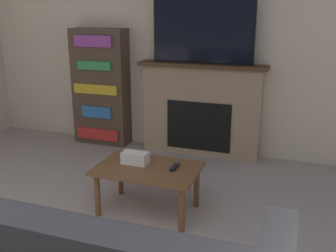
{
  "coord_description": "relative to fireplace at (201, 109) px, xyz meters",
  "views": [
    {
      "loc": [
        1.05,
        -0.65,
        1.67
      ],
      "look_at": [
        -0.04,
        2.41,
        0.7
      ],
      "focal_mm": 42.0,
      "sensor_mm": 36.0,
      "label": 1
    }
  ],
  "objects": [
    {
      "name": "bookshelf",
      "position": [
        -1.3,
        -0.02,
        0.18
      ],
      "size": [
        0.7,
        0.29,
        1.45
      ],
      "color": "#4C3D2D",
      "rests_on": "ground_plane"
    },
    {
      "name": "remote_control",
      "position": [
        0.17,
        -1.48,
        -0.13
      ],
      "size": [
        0.04,
        0.15,
        0.02
      ],
      "color": "black",
      "rests_on": "coffee_table"
    },
    {
      "name": "tv",
      "position": [
        -0.0,
        -0.02,
        0.89
      ],
      "size": [
        1.15,
        0.03,
        0.7
      ],
      "color": "black",
      "rests_on": "fireplace"
    },
    {
      "name": "tissue_box",
      "position": [
        -0.18,
        -1.48,
        -0.09
      ],
      "size": [
        0.22,
        0.12,
        0.1
      ],
      "color": "white",
      "rests_on": "coffee_table"
    },
    {
      "name": "wall_back",
      "position": [
        0.08,
        0.14,
        0.81
      ],
      "size": [
        6.96,
        0.06,
        2.7
      ],
      "color": "beige",
      "rests_on": "ground_plane"
    },
    {
      "name": "fireplace",
      "position": [
        0.0,
        0.0,
        0.0
      ],
      "size": [
        1.48,
        0.28,
        1.08
      ],
      "color": "tan",
      "rests_on": "ground_plane"
    },
    {
      "name": "coffee_table",
      "position": [
        -0.05,
        -1.52,
        -0.2
      ],
      "size": [
        0.86,
        0.55,
        0.41
      ],
      "color": "brown",
      "rests_on": "ground_plane"
    }
  ]
}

